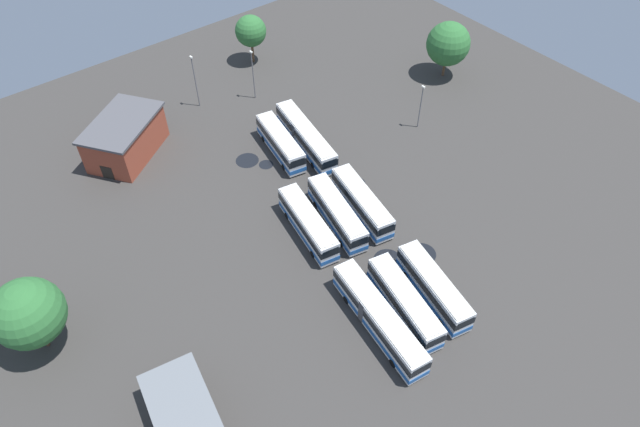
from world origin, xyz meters
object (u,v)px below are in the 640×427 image
at_px(bus_row1_slot2, 362,203).
at_px(lamp_post_by_building, 195,80).
at_px(bus_row1_slot1, 337,213).
at_px(bus_row2_slot0, 379,318).
at_px(bus_row1_slot0, 308,224).
at_px(depot_building, 125,138).
at_px(bus_row2_slot2, 434,287).
at_px(lamp_post_mid_lot, 253,73).
at_px(bus_row0_slot2, 306,137).
at_px(tree_west_edge, 251,31).
at_px(bus_row2_slot1, 405,302).
at_px(maintenance_shelter, 182,409).
at_px(bus_row0_slot1, 281,143).
at_px(tree_northwest, 28,313).
at_px(tree_northeast, 448,44).
at_px(lamp_post_near_entrance, 421,105).

height_order(bus_row1_slot2, lamp_post_by_building, lamp_post_by_building).
height_order(bus_row1_slot1, bus_row2_slot0, same).
height_order(bus_row1_slot0, depot_building, depot_building).
bearing_deg(bus_row2_slot2, bus_row1_slot0, -162.82).
relative_size(depot_building, lamp_post_mid_lot, 1.68).
xyz_separation_m(bus_row0_slot2, bus_row2_slot0, (29.71, -12.88, 0.00)).
height_order(lamp_post_mid_lot, tree_west_edge, tree_west_edge).
distance_m(bus_row2_slot2, lamp_post_by_building, 49.54).
height_order(bus_row2_slot1, depot_building, depot_building).
distance_m(bus_row2_slot2, maintenance_shelter, 29.97).
distance_m(bus_row1_slot0, bus_row1_slot2, 7.89).
height_order(bus_row1_slot1, lamp_post_by_building, lamp_post_by_building).
height_order(bus_row1_slot2, maintenance_shelter, maintenance_shelter).
relative_size(bus_row2_slot2, maintenance_shelter, 1.09).
xyz_separation_m(bus_row2_slot1, maintenance_shelter, (-3.59, -25.59, 1.73)).
bearing_deg(bus_row0_slot1, tree_northwest, -75.10).
distance_m(tree_northeast, tree_northwest, 72.93).
relative_size(bus_row1_slot1, lamp_post_mid_lot, 1.47).
xyz_separation_m(bus_row1_slot1, bus_row2_slot2, (15.81, 1.12, -0.00)).
bearing_deg(bus_row0_slot2, bus_row1_slot1, -23.14).
bearing_deg(maintenance_shelter, bus_row1_slot1, 112.24).
height_order(bus_row2_slot0, tree_west_edge, tree_west_edge).
distance_m(bus_row1_slot1, lamp_post_mid_lot, 30.91).
xyz_separation_m(bus_row0_slot1, bus_row2_slot1, (31.15, -5.53, 0.00)).
bearing_deg(bus_row1_slot1, bus_row1_slot0, -101.78).
bearing_deg(lamp_post_by_building, tree_northwest, -51.52).
bearing_deg(bus_row1_slot1, lamp_post_by_building, -178.75).
distance_m(tree_west_edge, tree_northeast, 33.13).
height_order(bus_row2_slot0, tree_northeast, tree_northeast).
relative_size(bus_row0_slot2, maintenance_shelter, 1.38).
bearing_deg(bus_row2_slot1, bus_row1_slot1, 169.17).
distance_m(lamp_post_mid_lot, tree_west_edge, 11.19).
relative_size(bus_row1_slot2, tree_northeast, 1.29).
height_order(bus_row2_slot0, maintenance_shelter, maintenance_shelter).
bearing_deg(bus_row0_slot1, bus_row2_slot1, -10.07).
distance_m(bus_row1_slot0, bus_row1_slot1, 4.11).
xyz_separation_m(bus_row2_slot1, lamp_post_mid_lot, (-45.11, 10.42, 2.74)).
bearing_deg(maintenance_shelter, bus_row1_slot0, 117.04).
bearing_deg(bus_row1_slot0, tree_northwest, -98.61).
relative_size(bus_row1_slot1, tree_west_edge, 1.47).
distance_m(bus_row1_slot1, maintenance_shelter, 30.85).
xyz_separation_m(bus_row2_slot0, maintenance_shelter, (-3.29, -21.94, 1.73)).
relative_size(depot_building, tree_northeast, 1.50).
distance_m(bus_row1_slot2, lamp_post_by_building, 34.59).
xyz_separation_m(bus_row1_slot2, lamp_post_by_building, (-34.17, -4.47, 2.96)).
height_order(bus_row2_slot1, tree_northwest, tree_northwest).
relative_size(bus_row0_slot1, bus_row2_slot0, 0.78).
distance_m(lamp_post_mid_lot, lamp_post_near_entrance, 26.75).
relative_size(bus_row1_slot0, lamp_post_near_entrance, 1.66).
height_order(bus_row1_slot0, lamp_post_mid_lot, lamp_post_mid_lot).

